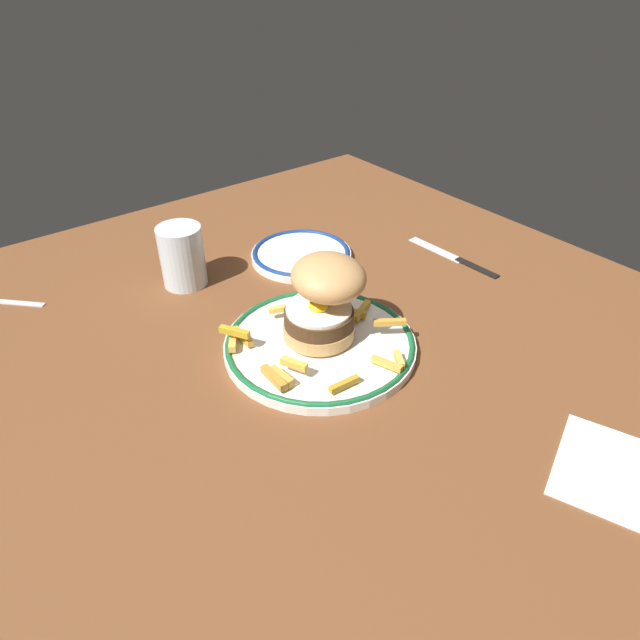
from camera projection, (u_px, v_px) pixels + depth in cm
name	position (u px, v px, depth cm)	size (l,w,h in cm)	color
ground_plane	(358.00, 355.00, 76.36)	(117.65, 96.29, 4.00)	brown
dinner_plate	(320.00, 343.00, 73.87)	(25.17, 25.17, 1.60)	white
burger	(324.00, 297.00, 71.34)	(11.07, 11.56, 11.19)	tan
fries_pile	(311.00, 337.00, 72.48)	(21.06, 21.41, 2.52)	#EBAB4A
water_glass	(183.00, 260.00, 85.60)	(6.73, 6.73, 9.46)	silver
side_plate	(301.00, 254.00, 93.89)	(16.63, 16.63, 1.60)	white
knife	(459.00, 259.00, 93.64)	(18.05, 2.26, 0.70)	black
napkin	(623.00, 475.00, 56.99)	(12.82, 12.59, 0.40)	white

